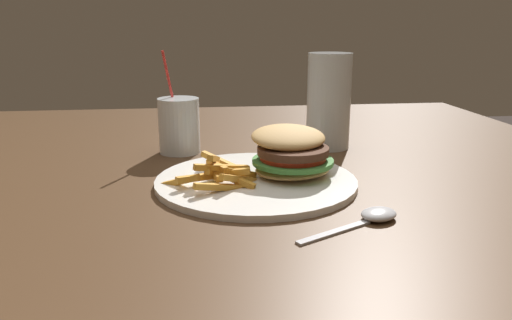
{
  "coord_description": "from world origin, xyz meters",
  "views": [
    {
      "loc": [
        0.02,
        -0.81,
        0.96
      ],
      "look_at": [
        0.11,
        -0.08,
        0.75
      ],
      "focal_mm": 35.0,
      "sensor_mm": 36.0,
      "label": 1
    }
  ],
  "objects_px": {
    "meal_plate_near": "(271,168)",
    "beer_glass": "(329,103)",
    "juice_glass": "(179,128)",
    "spoon": "(374,216)"
  },
  "relations": [
    {
      "from": "meal_plate_near",
      "to": "juice_glass",
      "type": "relative_size",
      "value": 1.61
    },
    {
      "from": "meal_plate_near",
      "to": "juice_glass",
      "type": "bearing_deg",
      "value": 125.11
    },
    {
      "from": "beer_glass",
      "to": "juice_glass",
      "type": "distance_m",
      "value": 0.3
    },
    {
      "from": "meal_plate_near",
      "to": "beer_glass",
      "type": "distance_m",
      "value": 0.27
    },
    {
      "from": "spoon",
      "to": "beer_glass",
      "type": "bearing_deg",
      "value": 55.98
    },
    {
      "from": "meal_plate_near",
      "to": "beer_glass",
      "type": "xyz_separation_m",
      "value": [
        0.15,
        0.21,
        0.07
      ]
    },
    {
      "from": "beer_glass",
      "to": "spoon",
      "type": "relative_size",
      "value": 1.23
    },
    {
      "from": "beer_glass",
      "to": "juice_glass",
      "type": "relative_size",
      "value": 0.97
    },
    {
      "from": "juice_glass",
      "to": "spoon",
      "type": "bearing_deg",
      "value": -56.13
    },
    {
      "from": "meal_plate_near",
      "to": "spoon",
      "type": "relative_size",
      "value": 2.06
    }
  ]
}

